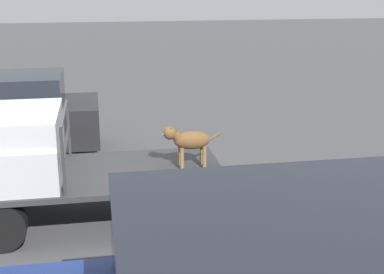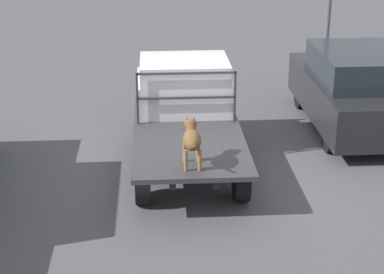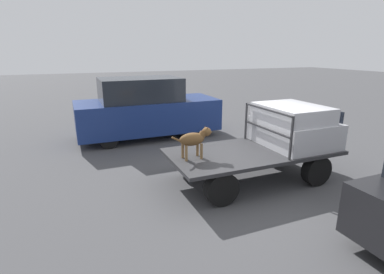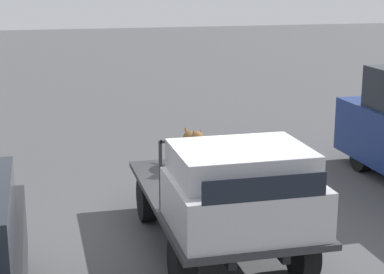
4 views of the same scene
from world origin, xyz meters
TOP-DOWN VIEW (x-y plane):
  - ground_plane at (0.00, 0.00)m, footprint 80.00×80.00m
  - flatbed_truck at (0.00, 0.00)m, footprint 4.02×1.92m
  - truck_cab at (1.16, 0.00)m, footprint 1.55×1.80m
  - truck_headboard at (0.35, 0.00)m, footprint 0.04×1.80m
  - dog at (-1.48, 0.02)m, footprint 0.95×0.28m
  - parked_sedan at (1.87, -3.57)m, footprint 4.15×1.82m

SIDE VIEW (x-z plane):
  - ground_plane at x=0.00m, z-range 0.00..0.00m
  - flatbed_truck at x=0.00m, z-range 0.18..0.96m
  - parked_sedan at x=1.87m, z-range 0.00..1.70m
  - dog at x=-1.48m, z-range 0.86..1.56m
  - truck_cab at x=1.16m, z-range 0.75..1.74m
  - truck_headboard at x=0.35m, z-range 0.92..1.88m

